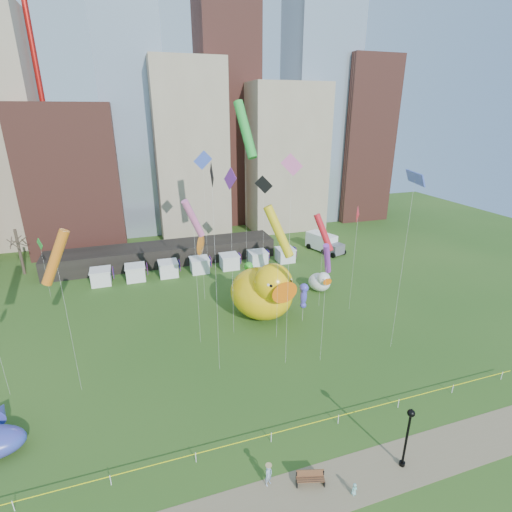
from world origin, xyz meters
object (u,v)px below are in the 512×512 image
object	(u,v)px
big_duck	(264,291)
box_truck	(324,243)
seahorse_green	(248,273)
park_bench	(310,477)
woman	(268,475)
seahorse_purple	(304,294)
lamppost	(408,432)
toddler	(354,489)
small_duck	(320,281)

from	to	relation	value
big_duck	box_truck	xyz separation A→B (m)	(18.85, 19.77, -2.01)
big_duck	seahorse_green	size ratio (longest dim) A/B	1.93
park_bench	woman	distance (m)	2.96
box_truck	woman	world-z (taller)	box_truck
seahorse_purple	lamppost	distance (m)	21.58
seahorse_green	toddler	world-z (taller)	seahorse_green
lamppost	park_bench	bearing A→B (deg)	173.47
lamppost	toddler	bearing A→B (deg)	-168.95
seahorse_purple	lamppost	xyz separation A→B (m)	(-1.87, -21.49, -0.52)
big_duck	toddler	size ratio (longest dim) A/B	11.34
small_duck	seahorse_green	xyz separation A→B (m)	(-10.81, 0.38, 2.67)
small_duck	toddler	xyz separation A→B (m)	(-12.54, -29.53, -0.96)
woman	big_duck	bearing A→B (deg)	42.27
small_duck	toddler	world-z (taller)	small_duck
small_duck	toddler	distance (m)	32.10
big_duck	small_duck	xyz separation A→B (m)	(10.35, 4.63, -2.18)
lamppost	box_truck	size ratio (longest dim) A/B	0.66
big_duck	woman	world-z (taller)	big_duck
lamppost	box_truck	xyz separation A→B (m)	(16.40, 43.76, -1.60)
box_truck	lamppost	bearing A→B (deg)	-129.55
small_duck	seahorse_green	distance (m)	11.14
small_duck	box_truck	xyz separation A→B (m)	(8.50, 15.14, 0.17)
seahorse_green	park_bench	bearing A→B (deg)	-117.34
seahorse_purple	box_truck	distance (m)	26.67
woman	park_bench	bearing A→B (deg)	-45.89
toddler	big_duck	bearing A→B (deg)	72.15
lamppost	toddler	size ratio (longest dim) A/B	5.46
seahorse_purple	toddler	xyz separation A→B (m)	(-6.52, -22.40, -3.25)
small_duck	woman	world-z (taller)	small_duck
park_bench	woman	xyz separation A→B (m)	(-2.82, 0.85, 0.32)
small_duck	toddler	bearing A→B (deg)	-115.86
park_bench	box_truck	distance (m)	48.97
park_bench	box_truck	size ratio (longest dim) A/B	0.26
big_duck	toddler	bearing A→B (deg)	-105.56
small_duck	park_bench	xyz separation A→B (m)	(-15.02, -27.80, -0.91)
big_duck	seahorse_green	world-z (taller)	big_duck
seahorse_green	lamppost	distance (m)	29.16
big_duck	woman	size ratio (longest dim) A/B	6.43
box_truck	park_bench	bearing A→B (deg)	-137.72
toddler	box_truck	bearing A→B (deg)	51.96
seahorse_green	seahorse_purple	bearing A→B (deg)	-76.35
lamppost	woman	distance (m)	10.36
big_duck	box_truck	size ratio (longest dim) A/B	1.38
park_bench	lamppost	bearing A→B (deg)	9.23
small_duck	lamppost	world-z (taller)	lamppost
big_duck	seahorse_green	distance (m)	5.06
lamppost	toddler	xyz separation A→B (m)	(-4.65, -0.91, -2.73)
seahorse_purple	toddler	size ratio (longest dim) A/B	5.30
box_truck	woman	size ratio (longest dim) A/B	4.66
big_duck	box_truck	distance (m)	27.39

